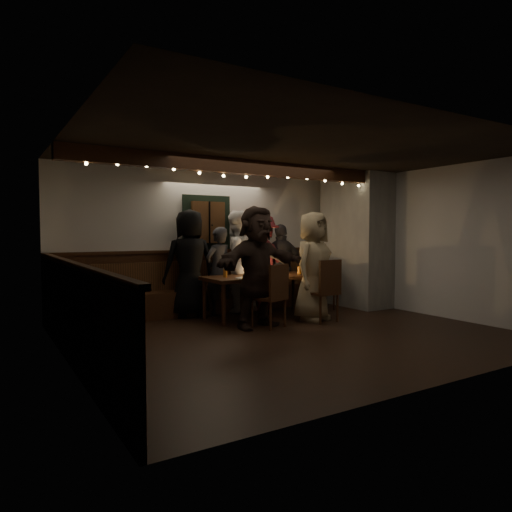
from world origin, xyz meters
TOP-DOWN VIEW (x-y plane):
  - room at (1.07, 1.42)m, footprint 6.02×5.01m
  - dining_table at (0.36, 1.40)m, footprint 2.02×0.86m
  - chair_near_left at (0.01, 0.52)m, footprint 0.56×0.56m
  - chair_near_right at (0.98, 0.45)m, footprint 0.49×0.49m
  - chair_end at (1.61, 1.36)m, footprint 0.47×0.47m
  - high_top at (1.81, 1.70)m, footprint 0.57×0.57m
  - person_a at (-0.70, 2.08)m, footprint 0.95×0.66m
  - person_b at (-0.16, 2.04)m, footprint 0.65×0.52m
  - person_c at (0.23, 2.12)m, footprint 0.95×0.76m
  - person_d at (0.73, 2.02)m, footprint 1.31×0.97m
  - person_e at (1.26, 2.11)m, footprint 1.01×0.55m
  - person_f at (-0.17, 0.71)m, footprint 1.82×0.87m
  - person_g at (0.91, 0.70)m, footprint 1.04×0.88m

SIDE VIEW (x-z plane):
  - chair_end at x=1.61m, z-range 0.05..0.90m
  - chair_near_left at x=0.01m, z-range 0.06..1.04m
  - high_top at x=1.81m, z-range 0.12..1.03m
  - chair_near_right at x=0.98m, z-range 0.06..1.09m
  - dining_table at x=0.36m, z-range 0.22..1.10m
  - person_b at x=-0.16m, z-range 0.00..1.56m
  - person_e at x=1.26m, z-range 0.00..1.63m
  - person_g at x=0.91m, z-range 0.00..1.80m
  - person_d at x=0.73m, z-range 0.00..1.81m
  - person_a at x=-0.70m, z-range 0.00..1.86m
  - person_c at x=0.23m, z-range 0.00..1.86m
  - person_f at x=-0.17m, z-range 0.00..1.88m
  - room at x=1.07m, z-range -0.24..2.38m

